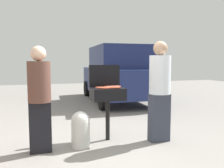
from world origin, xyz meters
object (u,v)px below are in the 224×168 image
object	(u,v)px
hot_dog_2	(117,87)
propane_tank	(81,129)
hot_dog_13	(116,88)
hot_dog_9	(111,87)
person_right	(160,88)
bbq_grill	(108,96)
hot_dog_5	(108,87)
hot_dog_4	(110,86)
hot_dog_6	(109,88)
hot_dog_7	(101,88)
hot_dog_10	(99,87)
hot_dog_1	(111,87)
hot_dog_3	(106,88)
parked_minivan	(118,74)
person_left	(40,95)
hot_dog_12	(118,87)
hot_dog_0	(116,86)
hot_dog_11	(104,87)
hot_dog_8	(117,87)

from	to	relation	value
hot_dog_2	propane_tank	size ratio (longest dim) A/B	0.21
hot_dog_2	hot_dog_13	bearing A→B (deg)	-113.44
hot_dog_9	person_right	world-z (taller)	person_right
bbq_grill	hot_dog_2	bearing A→B (deg)	-15.99
hot_dog_5	propane_tank	size ratio (longest dim) A/B	0.21
hot_dog_4	hot_dog_13	size ratio (longest dim) A/B	1.00
bbq_grill	propane_tank	world-z (taller)	bbq_grill
hot_dog_5	hot_dog_9	world-z (taller)	same
propane_tank	person_right	bearing A→B (deg)	-4.36
hot_dog_6	hot_dog_7	world-z (taller)	same
hot_dog_4	hot_dog_13	bearing A→B (deg)	-79.26
bbq_grill	hot_dog_7	world-z (taller)	hot_dog_7
hot_dog_10	propane_tank	world-z (taller)	hot_dog_10
hot_dog_2	hot_dog_6	distance (m)	0.19
person_right	hot_dog_1	bearing A→B (deg)	-33.13
hot_dog_9	person_right	distance (m)	0.90
hot_dog_2	hot_dog_3	xyz separation A→B (m)	(-0.24, -0.11, 0.00)
hot_dog_7	hot_dog_10	size ratio (longest dim) A/B	1.00
person_right	parked_minivan	size ratio (longest dim) A/B	0.41
bbq_grill	hot_dog_4	distance (m)	0.20
parked_minivan	hot_dog_4	bearing A→B (deg)	71.30
hot_dog_4	person_left	size ratio (longest dim) A/B	0.08
hot_dog_2	propane_tank	world-z (taller)	hot_dog_2
bbq_grill	hot_dog_7	distance (m)	0.24
hot_dog_12	hot_dog_3	bearing A→B (deg)	-149.70
hot_dog_5	hot_dog_13	distance (m)	0.23
hot_dog_0	hot_dog_2	bearing A→B (deg)	-100.25
hot_dog_6	person_right	xyz separation A→B (m)	(0.89, -0.21, -0.00)
hot_dog_7	hot_dog_13	world-z (taller)	same
hot_dog_1	hot_dog_12	bearing A→B (deg)	0.31
hot_dog_0	hot_dog_13	bearing A→B (deg)	-105.70
hot_dog_10	parked_minivan	distance (m)	4.45
hot_dog_3	hot_dog_7	xyz separation A→B (m)	(-0.07, 0.07, 0.00)
person_right	parked_minivan	xyz separation A→B (m)	(0.68, 4.45, 0.03)
hot_dog_3	propane_tank	bearing A→B (deg)	-172.57
hot_dog_4	hot_dog_5	world-z (taller)	same
hot_dog_1	hot_dog_0	bearing A→B (deg)	41.17
bbq_grill	person_right	size ratio (longest dim) A/B	0.54
hot_dog_4	hot_dog_6	distance (m)	0.24
hot_dog_11	person_right	size ratio (longest dim) A/B	0.07
person_left	hot_dog_13	bearing A→B (deg)	0.84
hot_dog_8	parked_minivan	bearing A→B (deg)	71.36
bbq_grill	hot_dog_9	bearing A→B (deg)	40.23
hot_dog_4	hot_dog_11	size ratio (longest dim) A/B	1.00
hot_dog_4	hot_dog_5	xyz separation A→B (m)	(-0.06, -0.06, 0.00)
person_right	bbq_grill	bearing A→B (deg)	-32.11
hot_dog_4	parked_minivan	bearing A→B (deg)	69.50
hot_dog_11	person_left	distance (m)	1.15
hot_dog_10	parked_minivan	bearing A→B (deg)	67.18
person_left	parked_minivan	size ratio (longest dim) A/B	0.38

